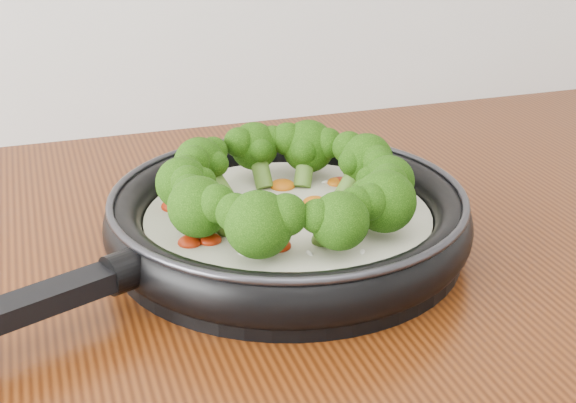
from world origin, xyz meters
name	(u,v)px	position (x,y,z in m)	size (l,w,h in m)	color
skillet	(286,213)	(-0.05, 1.09, 0.94)	(0.59, 0.46, 0.10)	black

